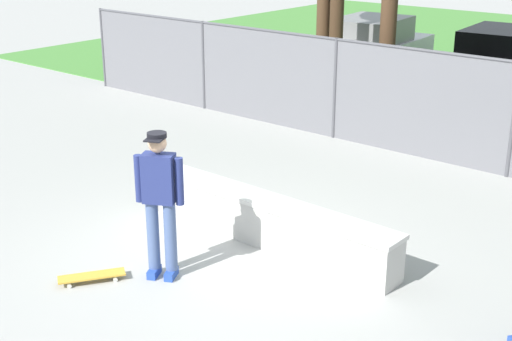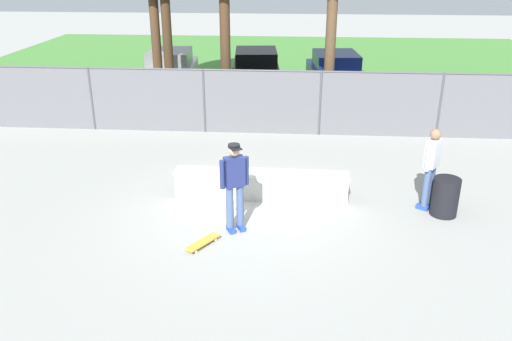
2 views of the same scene
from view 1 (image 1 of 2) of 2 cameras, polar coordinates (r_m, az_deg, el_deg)
name	(u,v)px [view 1 (image 1 of 2)]	position (r m, az deg, el deg)	size (l,w,h in m)	color
ground_plane	(215,256)	(9.40, -3.28, -6.83)	(80.00, 80.00, 0.00)	#9E9E99
concrete_ledge	(269,221)	(9.61, 1.01, -4.07)	(3.94, 0.54, 0.64)	#B7B5AD
skateboarder	(160,198)	(8.55, -7.68, -2.18)	(0.54, 0.41, 1.84)	#2647A5
skateboard	(92,276)	(8.97, -12.97, -8.21)	(0.60, 0.78, 0.09)	gold
chainlink_fence	(417,99)	(13.23, 12.73, 5.60)	(17.77, 0.07, 1.98)	#4C4C51
car_white	(371,49)	(19.47, 9.19, 9.58)	(2.30, 4.34, 1.66)	silver
car_black	(501,63)	(18.34, 18.99, 8.15)	(2.30, 4.34, 1.66)	black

